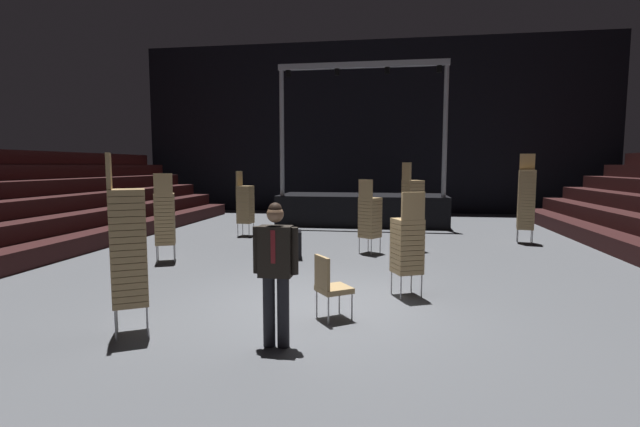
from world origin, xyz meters
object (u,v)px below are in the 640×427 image
at_px(chair_stack_front_right, 407,244).
at_px(chair_stack_mid_left, 370,216).
at_px(chair_stack_front_left, 128,245).
at_px(stage_riser, 363,207).
at_px(chair_stack_rear_left, 526,199).
at_px(chair_stack_rear_right, 165,218).
at_px(chair_stack_mid_centre, 412,207).
at_px(chair_stack_mid_right, 245,204).
at_px(man_with_tie, 276,266).
at_px(equipment_road_case, 283,245).
at_px(loose_chair_near_man, 330,284).

bearing_deg(chair_stack_front_right, chair_stack_mid_left, 77.73).
bearing_deg(chair_stack_front_left, stage_riser, 139.07).
height_order(chair_stack_front_left, chair_stack_rear_left, chair_stack_rear_left).
xyz_separation_m(stage_riser, chair_stack_rear_right, (-4.06, -7.66, 0.36)).
relative_size(chair_stack_mid_left, chair_stack_mid_centre, 0.82).
height_order(chair_stack_mid_left, chair_stack_mid_right, chair_stack_mid_right).
distance_m(chair_stack_front_right, chair_stack_rear_left, 7.02).
bearing_deg(man_with_tie, chair_stack_front_left, -2.79).
xyz_separation_m(man_with_tie, chair_stack_mid_centre, (1.90, 6.98, 0.14)).
relative_size(chair_stack_front_left, chair_stack_rear_right, 1.17).
relative_size(stage_riser, chair_stack_front_left, 2.61).
relative_size(man_with_tie, chair_stack_mid_right, 0.87).
xyz_separation_m(chair_stack_mid_right, equipment_road_case, (2.01, -3.31, -0.70)).
relative_size(chair_stack_mid_left, loose_chair_near_man, 1.99).
relative_size(stage_riser, chair_stack_mid_centre, 2.71).
bearing_deg(stage_riser, chair_stack_front_left, -100.53).
bearing_deg(chair_stack_rear_right, equipment_road_case, -6.76).
bearing_deg(stage_riser, man_with_tie, -91.18).
xyz_separation_m(chair_stack_front_right, loose_chair_near_man, (-1.13, -1.42, -0.37)).
bearing_deg(man_with_tie, stage_riser, -90.87).
distance_m(chair_stack_mid_centre, loose_chair_near_man, 6.08).
bearing_deg(chair_stack_mid_right, stage_riser, 140.68).
relative_size(chair_stack_front_left, chair_stack_mid_right, 1.17).
bearing_deg(stage_riser, chair_stack_front_right, -81.81).
bearing_deg(loose_chair_near_man, man_with_tie, -60.44).
bearing_deg(stage_riser, equipment_road_case, -102.09).
distance_m(chair_stack_mid_right, chair_stack_rear_right, 4.16).
relative_size(chair_stack_rear_left, loose_chair_near_man, 2.71).
bearing_deg(chair_stack_front_left, chair_stack_rear_left, 109.44).
bearing_deg(loose_chair_near_man, chair_stack_mid_left, 141.50).
relative_size(stage_riser, chair_stack_rear_left, 2.44).
relative_size(chair_stack_front_left, equipment_road_case, 2.66).
height_order(chair_stack_mid_right, loose_chair_near_man, chair_stack_mid_right).
relative_size(chair_stack_front_left, chair_stack_rear_left, 0.93).
relative_size(chair_stack_mid_left, equipment_road_case, 2.09).
relative_size(man_with_tie, chair_stack_front_right, 1.00).
xyz_separation_m(man_with_tie, loose_chair_near_man, (0.52, 1.10, -0.48)).
height_order(man_with_tie, chair_stack_mid_left, chair_stack_mid_left).
bearing_deg(man_with_tie, loose_chair_near_man, -114.96).
distance_m(chair_stack_front_right, equipment_road_case, 4.09).
bearing_deg(man_with_tie, chair_stack_mid_right, -69.32).
xyz_separation_m(chair_stack_mid_left, equipment_road_case, (-2.04, -0.97, -0.61)).
height_order(chair_stack_mid_right, chair_stack_mid_centre, chair_stack_mid_centre).
distance_m(stage_riser, chair_stack_mid_centre, 5.52).
relative_size(chair_stack_mid_left, chair_stack_rear_left, 0.73).
bearing_deg(chair_stack_front_right, man_with_tie, -147.76).
distance_m(stage_riser, chair_stack_mid_left, 5.92).
xyz_separation_m(stage_riser, man_with_tie, (-0.25, -12.23, 0.35)).
height_order(chair_stack_mid_right, chair_stack_rear_right, same).
height_order(chair_stack_mid_right, equipment_road_case, chair_stack_mid_right).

